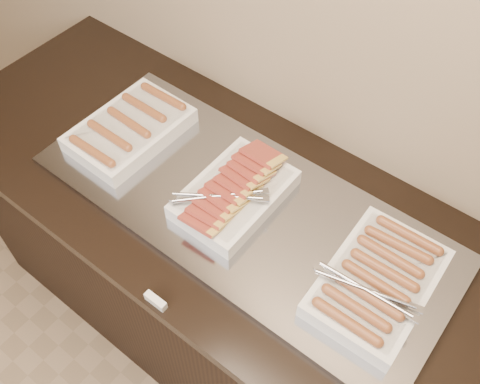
# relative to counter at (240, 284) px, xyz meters

# --- Properties ---
(counter) EXTENTS (2.06, 0.76, 0.90)m
(counter) POSITION_rel_counter_xyz_m (0.00, 0.00, 0.00)
(counter) COLOR black
(counter) RESTS_ON ground
(warming_tray) EXTENTS (1.20, 0.50, 0.02)m
(warming_tray) POSITION_rel_counter_xyz_m (0.01, 0.00, 0.46)
(warming_tray) COLOR #9699A4
(warming_tray) RESTS_ON counter
(dish_left) EXTENTS (0.24, 0.36, 0.07)m
(dish_left) POSITION_rel_counter_xyz_m (-0.43, 0.00, 0.50)
(dish_left) COLOR silver
(dish_left) RESTS_ON warming_tray
(dish_center) EXTENTS (0.24, 0.35, 0.10)m
(dish_center) POSITION_rel_counter_xyz_m (-0.02, -0.00, 0.50)
(dish_center) COLOR silver
(dish_center) RESTS_ON warming_tray
(dish_right) EXTENTS (0.27, 0.37, 0.08)m
(dish_right) POSITION_rel_counter_xyz_m (0.43, -0.00, 0.50)
(dish_right) COLOR silver
(dish_right) RESTS_ON warming_tray
(label_holder) EXTENTS (0.06, 0.02, 0.02)m
(label_holder) POSITION_rel_counter_xyz_m (0.02, -0.36, 0.46)
(label_holder) COLOR silver
(label_holder) RESTS_ON counter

